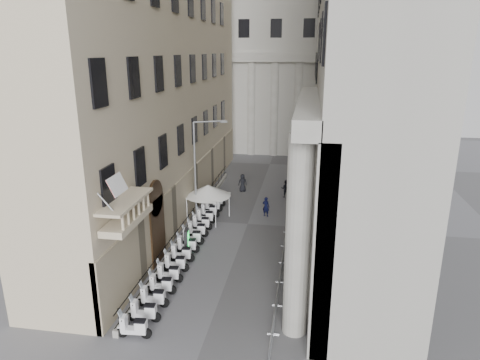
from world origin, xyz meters
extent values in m
cube|color=#C7B399|center=(-7.50, 22.00, 17.00)|extent=(5.00, 36.00, 34.00)
cube|color=beige|center=(0.00, 48.00, 15.00)|extent=(22.00, 10.00, 30.00)
cylinder|color=white|center=(-4.88, 18.72, 1.01)|extent=(0.06, 0.06, 2.02)
cylinder|color=white|center=(-2.32, 18.72, 1.01)|extent=(0.06, 0.06, 2.02)
cylinder|color=white|center=(-4.88, 21.28, 1.01)|extent=(0.06, 0.06, 2.02)
cylinder|color=white|center=(-2.32, 21.28, 1.01)|extent=(0.06, 0.06, 2.02)
cube|color=silver|center=(-3.60, 20.00, 2.06)|extent=(2.75, 2.75, 0.11)
cone|color=silver|center=(-3.60, 20.00, 2.52)|extent=(3.67, 3.67, 0.92)
cylinder|color=#979A9F|center=(-4.14, 18.83, 4.09)|extent=(0.16, 0.16, 8.19)
cylinder|color=#979A9F|center=(-3.03, 19.35, 8.19)|extent=(2.28, 1.14, 0.12)
cube|color=#979A9F|center=(-2.01, 19.82, 8.14)|extent=(0.56, 0.42, 0.15)
cube|color=black|center=(-3.42, 13.50, 0.85)|extent=(0.36, 0.83, 1.70)
cube|color=#19E54C|center=(-3.29, 13.52, 1.04)|extent=(0.12, 0.61, 0.95)
imported|color=black|center=(1.27, 21.12, 0.85)|extent=(0.72, 0.59, 1.70)
imported|color=black|center=(2.60, 26.25, 0.85)|extent=(0.86, 0.69, 1.69)
imported|color=black|center=(-1.69, 27.33, 0.88)|extent=(1.01, 0.85, 1.76)
camera|label=1|loc=(4.51, -12.43, 13.42)|focal=32.00mm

